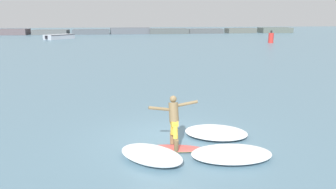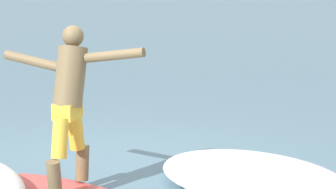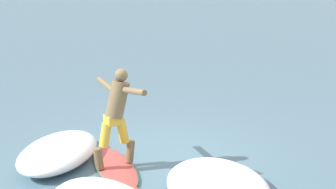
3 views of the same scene
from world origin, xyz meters
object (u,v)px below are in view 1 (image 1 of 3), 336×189
Objects in this scene: surfer at (174,118)px; channel_marker_buoy at (271,38)px; surfboard at (175,148)px; fishing_boat_near_jetty at (60,36)px.

channel_marker_buoy is at bearing 61.09° from surfer.
surfboard is 41.44m from channel_marker_buoy.
fishing_boat_near_jetty is 2.84× the size of channel_marker_buoy.
surfboard is at bearing -60.93° from surfer.
surfer is 0.88× the size of channel_marker_buoy.
surfboard is 1.28× the size of surfer.
fishing_boat_near_jetty is (-11.70, 48.72, -0.56)m from surfer.
channel_marker_buoy is at bearing -21.48° from fishing_boat_near_jetty.
surfer is at bearing -118.91° from channel_marker_buoy.
channel_marker_buoy is (31.71, -12.48, 0.32)m from fishing_boat_near_jetty.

